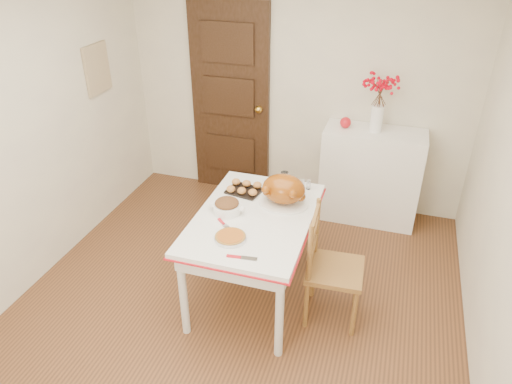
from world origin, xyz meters
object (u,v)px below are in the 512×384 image
(kitchen_table, at_px, (254,256))
(pumpkin_pie, at_px, (230,237))
(chair_oak, at_px, (335,268))
(sideboard, at_px, (370,176))
(turkey_platter, at_px, (284,190))

(kitchen_table, xyz_separation_m, pumpkin_pie, (-0.07, -0.34, 0.41))
(kitchen_table, bearing_deg, chair_oak, -4.67)
(sideboard, relative_size, chair_oak, 1.03)
(kitchen_table, relative_size, turkey_platter, 3.24)
(kitchen_table, bearing_deg, sideboard, 62.82)
(kitchen_table, height_order, turkey_platter, turkey_platter)
(chair_oak, xyz_separation_m, turkey_platter, (-0.48, 0.28, 0.43))
(turkey_platter, relative_size, pumpkin_pie, 1.78)
(sideboard, distance_m, pumpkin_pie, 2.01)
(turkey_platter, xyz_separation_m, pumpkin_pie, (-0.24, -0.57, -0.10))
(chair_oak, bearing_deg, sideboard, -7.00)
(sideboard, height_order, turkey_platter, turkey_platter)
(sideboard, distance_m, turkey_platter, 1.43)
(kitchen_table, xyz_separation_m, chair_oak, (0.65, -0.05, 0.08))
(sideboard, distance_m, chair_oak, 1.52)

